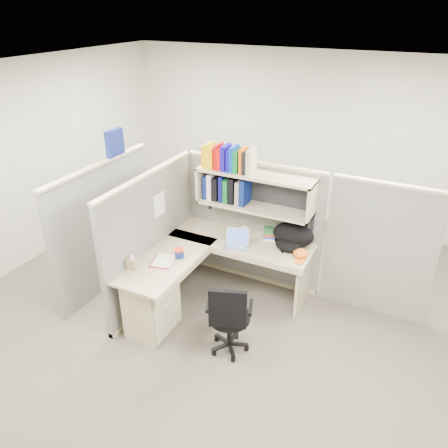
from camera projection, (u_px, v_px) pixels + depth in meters
The scene contains 14 objects.
ground at pixel (220, 315), 5.17m from camera, with size 6.00×6.00×0.00m, color #3D372F.
room_shell at pixel (220, 188), 4.43m from camera, with size 6.00×6.00×6.00m.
cubicle at pixel (210, 225), 5.26m from camera, with size 3.79×1.84×1.95m.
desk at pixel (176, 288), 4.90m from camera, with size 1.74×1.75×0.73m.
laptop at pixel (236, 239), 5.09m from camera, with size 0.29×0.29×0.21m, color #BABABF, non-canonical shape.
backpack at pixel (292, 237), 5.06m from camera, with size 0.49×0.38×0.29m, color black, non-canonical shape.
orange_cap at pixel (301, 253), 4.92m from camera, with size 0.17×0.20×0.09m, color #D95E12, non-canonical shape.
snack_canister at pixel (179, 253), 4.91m from camera, with size 0.11×0.11×0.11m.
tissue_box at pixel (132, 260), 4.71m from camera, with size 0.11×0.11×0.18m, color tan, non-canonical shape.
mouse at pixel (241, 247), 5.11m from camera, with size 0.09×0.06×0.03m, color #7F9BB4.
paper_cup at pixel (245, 231), 5.40m from camera, with size 0.07×0.07×0.10m, color white.
book_stack at pixel (269, 233), 5.33m from camera, with size 0.16×0.22×0.11m, color gray, non-canonical shape.
loose_paper at pixel (164, 260), 4.87m from camera, with size 0.21×0.28×0.00m, color white, non-canonical shape.
task_chair at pixel (229, 328), 4.48m from camera, with size 0.52×0.48×0.90m.
Camera 1 is at (1.86, -3.66, 3.32)m, focal length 35.00 mm.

